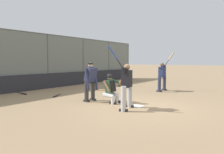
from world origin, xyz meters
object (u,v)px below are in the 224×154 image
batter_at_plate (127,85)px  spare_bat_third_base_side (101,90)px  fielding_glove_on_dirt (120,86)px  spare_bat_first_base_side (23,94)px  umpire_home (90,81)px  batter_on_deck (162,76)px  catcher_behind_plate (111,88)px  spare_bat_near_backstop (56,96)px

batter_at_plate → spare_bat_third_base_side: (-3.28, -3.71, -0.82)m
fielding_glove_on_dirt → spare_bat_first_base_side: bearing=-20.4°
umpire_home → batter_on_deck: (-4.58, 1.21, -0.01)m
batter_at_plate → spare_bat_first_base_side: size_ratio=2.38×
spare_bat_third_base_side → fielding_glove_on_dirt: 2.21m
umpire_home → catcher_behind_plate: bearing=104.2°
batter_at_plate → spare_bat_near_backstop: size_ratio=2.76×
spare_bat_third_base_side → fielding_glove_on_dirt: size_ratio=2.58×
umpire_home → spare_bat_near_backstop: size_ratio=2.03×
spare_bat_third_base_side → spare_bat_first_base_side: bearing=-139.0°
umpire_home → spare_bat_third_base_side: (-2.85, -1.69, -0.82)m
spare_bat_near_backstop → spare_bat_first_base_side: 1.95m
umpire_home → spare_bat_third_base_side: bearing=-147.2°
catcher_behind_plate → spare_bat_near_backstop: (0.25, -3.02, -0.57)m
batter_at_plate → batter_on_deck: bearing=175.2°
spare_bat_third_base_side → catcher_behind_plate: bearing=-60.4°
spare_bat_third_base_side → spare_bat_first_base_side: 4.11m
batter_at_plate → catcher_behind_plate: bearing=-133.6°
batter_on_deck → spare_bat_third_base_side: bearing=120.9°
fielding_glove_on_dirt → batter_at_plate: bearing=35.6°
batter_on_deck → spare_bat_first_base_side: 7.35m
batter_at_plate → spare_bat_first_base_side: 6.06m
catcher_behind_plate → batter_on_deck: bearing=166.4°
catcher_behind_plate → spare_bat_first_base_side: bearing=-91.3°
catcher_behind_plate → spare_bat_third_base_side: bearing=-145.4°
spare_bat_near_backstop → spare_bat_first_base_side: same height
batter_on_deck → fielding_glove_on_dirt: bearing=81.6°
umpire_home → batter_on_deck: size_ratio=0.74×
batter_on_deck → fielding_glove_on_dirt: size_ratio=6.99×
umpire_home → spare_bat_third_base_side: umpire_home is taller
batter_at_plate → fielding_glove_on_dirt: batter_at_plate is taller
catcher_behind_plate → umpire_home: umpire_home is taller
spare_bat_first_base_side → fielding_glove_on_dirt: bearing=74.0°
spare_bat_near_backstop → fielding_glove_on_dirt: size_ratio=2.55×
spare_bat_near_backstop → spare_bat_first_base_side: (0.50, -1.89, -0.00)m
batter_on_deck → spare_bat_near_backstop: size_ratio=2.74×
catcher_behind_plate → batter_on_deck: (-4.39, 0.28, 0.25)m
batter_on_deck → batter_at_plate: bearing=-170.8°
catcher_behind_plate → spare_bat_first_base_side: (0.75, -4.91, -0.57)m
catcher_behind_plate → spare_bat_third_base_side: size_ratio=1.46×
catcher_behind_plate → batter_at_plate: bearing=50.3°
umpire_home → batter_on_deck: 4.74m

